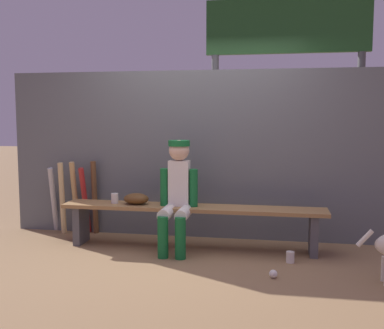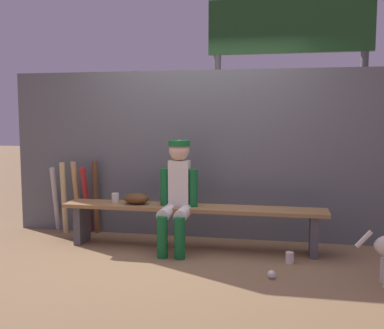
# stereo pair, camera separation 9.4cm
# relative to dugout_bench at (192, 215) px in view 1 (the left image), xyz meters

# --- Properties ---
(ground_plane) EXTENTS (30.00, 30.00, 0.00)m
(ground_plane) POSITION_rel_dugout_bench_xyz_m (0.00, 0.00, -0.37)
(ground_plane) COLOR olive
(chainlink_fence) EXTENTS (4.64, 0.03, 1.96)m
(chainlink_fence) POSITION_rel_dugout_bench_xyz_m (0.00, 0.50, 0.61)
(chainlink_fence) COLOR #595E63
(chainlink_fence) RESTS_ON ground_plane
(dugout_bench) EXTENTS (2.85, 0.36, 0.47)m
(dugout_bench) POSITION_rel_dugout_bench_xyz_m (0.00, 0.00, 0.00)
(dugout_bench) COLOR olive
(dugout_bench) RESTS_ON ground_plane
(player_seated) EXTENTS (0.41, 0.55, 1.18)m
(player_seated) POSITION_rel_dugout_bench_xyz_m (-0.14, -0.11, 0.27)
(player_seated) COLOR silver
(player_seated) RESTS_ON ground_plane
(baseball_glove) EXTENTS (0.28, 0.20, 0.12)m
(baseball_glove) POSITION_rel_dugout_bench_xyz_m (-0.62, 0.00, 0.16)
(baseball_glove) COLOR #593819
(baseball_glove) RESTS_ON dugout_bench
(bat_wood_dark) EXTENTS (0.07, 0.13, 0.89)m
(bat_wood_dark) POSITION_rel_dugout_bench_xyz_m (-1.28, 0.42, 0.07)
(bat_wood_dark) COLOR brown
(bat_wood_dark) RESTS_ON ground_plane
(bat_aluminum_red) EXTENTS (0.08, 0.24, 0.82)m
(bat_aluminum_red) POSITION_rel_dugout_bench_xyz_m (-1.39, 0.39, 0.04)
(bat_aluminum_red) COLOR #B22323
(bat_aluminum_red) RESTS_ON ground_plane
(bat_wood_tan) EXTENTS (0.09, 0.26, 0.89)m
(bat_wood_tan) POSITION_rel_dugout_bench_xyz_m (-1.52, 0.40, 0.07)
(bat_wood_tan) COLOR tan
(bat_wood_tan) RESTS_ON ground_plane
(bat_wood_natural) EXTENTS (0.07, 0.13, 0.88)m
(bat_wood_natural) POSITION_rel_dugout_bench_xyz_m (-1.66, 0.34, 0.07)
(bat_wood_natural) COLOR tan
(bat_wood_natural) RESTS_ON ground_plane
(bat_aluminum_silver) EXTENTS (0.11, 0.26, 0.81)m
(bat_aluminum_silver) POSITION_rel_dugout_bench_xyz_m (-1.82, 0.42, 0.03)
(bat_aluminum_silver) COLOR #B7B7BC
(bat_aluminum_silver) RESTS_ON ground_plane
(baseball) EXTENTS (0.07, 0.07, 0.07)m
(baseball) POSITION_rel_dugout_bench_xyz_m (0.88, -0.77, -0.34)
(baseball) COLOR white
(baseball) RESTS_ON ground_plane
(cup_on_ground) EXTENTS (0.08, 0.08, 0.11)m
(cup_on_ground) POSITION_rel_dugout_bench_xyz_m (1.04, -0.30, -0.32)
(cup_on_ground) COLOR silver
(cup_on_ground) RESTS_ON ground_plane
(cup_on_bench) EXTENTS (0.08, 0.08, 0.11)m
(cup_on_bench) POSITION_rel_dugout_bench_xyz_m (-0.87, 0.01, 0.15)
(cup_on_bench) COLOR silver
(cup_on_bench) RESTS_ON dugout_bench
(scoreboard) EXTENTS (2.43, 0.27, 3.23)m
(scoreboard) POSITION_rel_dugout_bench_xyz_m (1.06, 1.60, 1.91)
(scoreboard) COLOR #3F3F42
(scoreboard) RESTS_ON ground_plane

